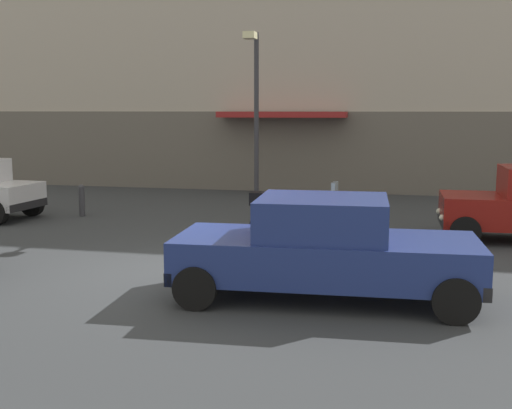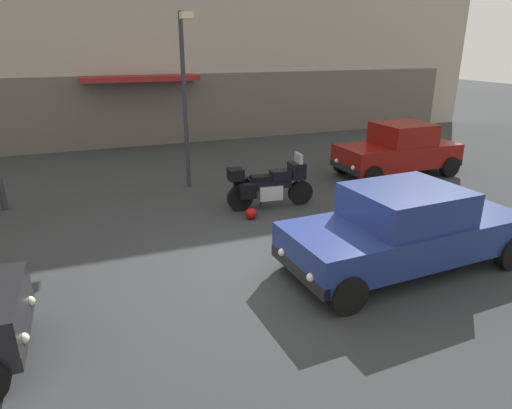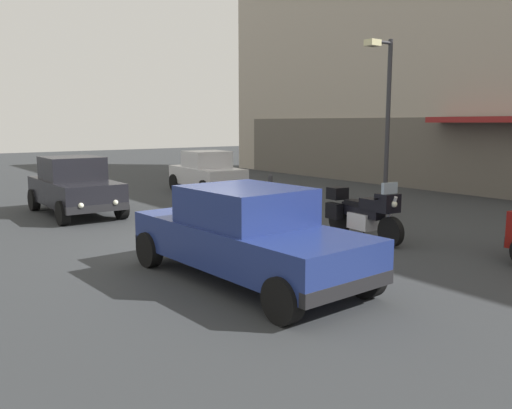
{
  "view_description": "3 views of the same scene",
  "coord_description": "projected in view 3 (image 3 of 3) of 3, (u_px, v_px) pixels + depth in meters",
  "views": [
    {
      "loc": [
        3.59,
        -10.27,
        2.84
      ],
      "look_at": [
        1.0,
        1.22,
        1.09
      ],
      "focal_mm": 44.55,
      "sensor_mm": 36.0,
      "label": 1
    },
    {
      "loc": [
        -2.69,
        -6.92,
        3.94
      ],
      "look_at": [
        0.31,
        0.75,
        0.98
      ],
      "focal_mm": 31.43,
      "sensor_mm": 36.0,
      "label": 2
    },
    {
      "loc": [
        9.49,
        -5.87,
        2.59
      ],
      "look_at": [
        0.52,
        0.77,
        0.87
      ],
      "focal_mm": 37.21,
      "sensor_mm": 36.0,
      "label": 3
    }
  ],
  "objects": [
    {
      "name": "ground_plane",
      "position": [
        213.0,
        245.0,
        11.38
      ],
      "size": [
        80.0,
        80.0,
        0.0
      ],
      "primitive_type": "plane",
      "color": "#2D3033"
    },
    {
      "name": "motorcycle",
      "position": [
        363.0,
        212.0,
        11.83
      ],
      "size": [
        2.26,
        0.8,
        1.36
      ],
      "rotation": [
        0.0,
        0.0,
        -0.08
      ],
      "color": "black",
      "rests_on": "ground"
    },
    {
      "name": "helmet",
      "position": [
        321.0,
        231.0,
        12.12
      ],
      "size": [
        0.28,
        0.28,
        0.28
      ],
      "primitive_type": "sphere",
      "color": "#990C0C",
      "rests_on": "ground"
    },
    {
      "name": "car_hatchback_near",
      "position": [
        74.0,
        186.0,
        15.05
      ],
      "size": [
        3.89,
        1.81,
        1.64
      ],
      "rotation": [
        0.0,
        0.0,
        -0.01
      ],
      "color": "black",
      "rests_on": "ground"
    },
    {
      "name": "car_sedan_far",
      "position": [
        247.0,
        234.0,
        8.7
      ],
      "size": [
        4.64,
        2.1,
        1.56
      ],
      "rotation": [
        0.0,
        0.0,
        3.19
      ],
      "color": "navy",
      "rests_on": "ground"
    },
    {
      "name": "car_compact_side",
      "position": [
        207.0,
        172.0,
        19.68
      ],
      "size": [
        3.55,
        1.9,
        1.56
      ],
      "rotation": [
        0.0,
        0.0,
        3.08
      ],
      "color": "silver",
      "rests_on": "ground"
    },
    {
      "name": "streetlamp_curbside",
      "position": [
        385.0,
        111.0,
        14.06
      ],
      "size": [
        0.28,
        0.94,
        4.76
      ],
      "color": "#2D2D33",
      "rests_on": "ground"
    },
    {
      "name": "bollard_curbside",
      "position": [
        270.0,
        186.0,
        18.19
      ],
      "size": [
        0.16,
        0.16,
        0.86
      ],
      "color": "#333338",
      "rests_on": "ground"
    }
  ]
}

